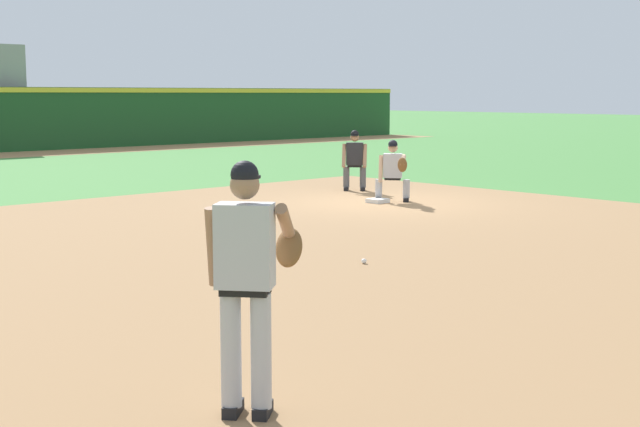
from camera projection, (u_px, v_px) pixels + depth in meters
name	position (u px, v px, depth m)	size (l,w,h in m)	color
ground_plane	(378.00, 203.00, 19.11)	(160.00, 160.00, 0.00)	#47843D
infield_dirt_patch	(345.00, 257.00, 12.77)	(18.00, 18.00, 0.01)	#9E754C
first_base_bag	(378.00, 201.00, 19.10)	(0.38, 0.38, 0.09)	white
baseball	(364.00, 261.00, 12.24)	(0.07, 0.07, 0.07)	white
pitcher	(249.00, 273.00, 6.33)	(0.85, 0.57, 1.86)	black
first_baseman	(393.00, 168.00, 19.17)	(0.78, 1.07, 1.34)	black
umpire	(355.00, 158.00, 21.39)	(0.67, 0.68, 1.46)	black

